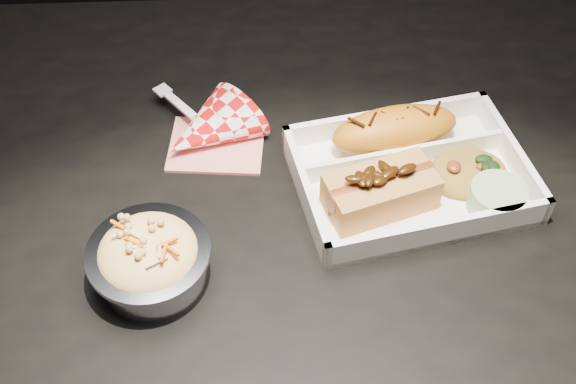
# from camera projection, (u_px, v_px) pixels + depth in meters

# --- Properties ---
(dining_table) EXTENTS (1.20, 0.80, 0.75)m
(dining_table) POSITION_uv_depth(u_px,v_px,m) (316.00, 253.00, 0.86)
(dining_table) COLOR black
(dining_table) RESTS_ON ground
(food_tray) EXTENTS (0.28, 0.23, 0.04)m
(food_tray) POSITION_uv_depth(u_px,v_px,m) (409.00, 178.00, 0.81)
(food_tray) COLOR white
(food_tray) RESTS_ON dining_table
(fried_pastry) EXTENTS (0.16, 0.09, 0.05)m
(fried_pastry) POSITION_uv_depth(u_px,v_px,m) (395.00, 130.00, 0.83)
(fried_pastry) COLOR #C57213
(fried_pastry) RESTS_ON food_tray
(hotdog) EXTENTS (0.13, 0.09, 0.06)m
(hotdog) POSITION_uv_depth(u_px,v_px,m) (381.00, 189.00, 0.77)
(hotdog) COLOR #C08241
(hotdog) RESTS_ON food_tray
(fried_rice_mound) EXTENTS (0.10, 0.09, 0.03)m
(fried_rice_mound) POSITION_uv_depth(u_px,v_px,m) (469.00, 167.00, 0.80)
(fried_rice_mound) COLOR olive
(fried_rice_mound) RESTS_ON food_tray
(cupcake_liner) EXTENTS (0.06, 0.06, 0.03)m
(cupcake_liner) POSITION_uv_depth(u_px,v_px,m) (497.00, 199.00, 0.77)
(cupcake_liner) COLOR #A1B88B
(cupcake_liner) RESTS_ON food_tray
(foil_coleslaw_cup) EXTENTS (0.12, 0.12, 0.07)m
(foil_coleslaw_cup) POSITION_uv_depth(u_px,v_px,m) (149.00, 258.00, 0.71)
(foil_coleslaw_cup) COLOR silver
(foil_coleslaw_cup) RESTS_ON dining_table
(napkin_fork) EXTENTS (0.15, 0.16, 0.10)m
(napkin_fork) POSITION_uv_depth(u_px,v_px,m) (207.00, 131.00, 0.85)
(napkin_fork) COLOR red
(napkin_fork) RESTS_ON dining_table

